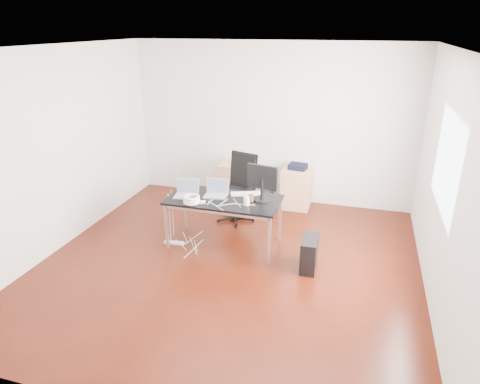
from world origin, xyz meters
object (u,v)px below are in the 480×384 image
(desk, at_px, (224,202))
(filing_cabinet_right, at_px, (296,188))
(office_chair, at_px, (238,184))
(filing_cabinet_left, at_px, (234,182))
(pc_tower, at_px, (309,254))

(desk, height_order, filing_cabinet_right, desk)
(desk, bearing_deg, office_chair, 93.89)
(office_chair, bearing_deg, desk, -69.01)
(filing_cabinet_left, bearing_deg, pc_tower, -50.67)
(desk, xyz_separation_m, filing_cabinet_right, (0.78, 1.70, -0.33))
(filing_cabinet_left, bearing_deg, desk, -77.78)
(filing_cabinet_left, bearing_deg, office_chair, -68.13)
(desk, bearing_deg, filing_cabinet_left, 102.22)
(desk, distance_m, filing_cabinet_left, 1.77)
(filing_cabinet_right, height_order, pc_tower, filing_cabinet_right)
(desk, distance_m, pc_tower, 1.40)
(filing_cabinet_left, distance_m, pc_tower, 2.61)
(pc_tower, bearing_deg, filing_cabinet_right, 102.67)
(office_chair, distance_m, filing_cabinet_left, 0.86)
(office_chair, xyz_separation_m, pc_tower, (1.35, -1.26, -0.39))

